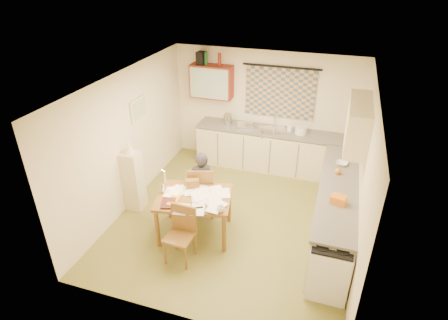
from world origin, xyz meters
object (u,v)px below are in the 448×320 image
(counter_right, at_px, (335,210))
(person, at_px, (201,184))
(chair_far, at_px, (202,199))
(stove, at_px, (329,267))
(dining_table, at_px, (195,215))
(counter_back, at_px, (273,150))
(shelf_stand, at_px, (133,181))

(counter_right, relative_size, person, 2.34)
(chair_far, bearing_deg, counter_right, 167.69)
(stove, relative_size, person, 0.68)
(dining_table, distance_m, person, 0.61)
(counter_back, height_order, person, person)
(counter_back, distance_m, chair_far, 2.20)
(dining_table, relative_size, chair_far, 1.35)
(dining_table, height_order, person, person)
(dining_table, bearing_deg, person, 87.62)
(counter_back, relative_size, counter_right, 1.12)
(stove, distance_m, dining_table, 2.28)
(stove, relative_size, dining_table, 0.64)
(counter_right, bearing_deg, shelf_stand, -173.62)
(counter_back, distance_m, person, 2.21)
(chair_far, relative_size, person, 0.79)
(counter_right, xyz_separation_m, dining_table, (-2.20, -0.75, -0.07))
(person, distance_m, shelf_stand, 1.26)
(person, bearing_deg, shelf_stand, -22.24)
(shelf_stand, bearing_deg, person, 8.47)
(stove, bearing_deg, dining_table, 165.31)
(shelf_stand, bearing_deg, chair_far, 9.27)
(stove, distance_m, shelf_stand, 3.66)
(counter_back, xyz_separation_m, dining_table, (-0.78, -2.57, -0.07))
(chair_far, bearing_deg, stove, 136.53)
(counter_right, height_order, person, person)
(counter_back, height_order, shelf_stand, shelf_stand)
(counter_back, height_order, counter_right, same)
(person, xyz_separation_m, shelf_stand, (-1.25, -0.19, -0.06))
(stove, height_order, dining_table, stove)
(stove, xyz_separation_m, person, (-2.29, 1.12, 0.20))
(counter_back, bearing_deg, shelf_stand, -133.71)
(counter_right, distance_m, person, 2.31)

